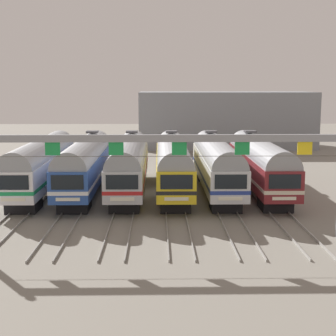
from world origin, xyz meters
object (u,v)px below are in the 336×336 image
Objects in this scene: commuter_train_maroon at (260,162)px; commuter_train_stainless at (129,163)px; commuter_train_yellow at (173,163)px; commuter_train_white at (42,163)px; catenary_gantry at (148,154)px; commuter_train_blue at (85,163)px; commuter_train_silver at (216,163)px.

commuter_train_stainless is at bearing 180.00° from commuter_train_maroon.
commuter_train_yellow is (3.83, 0.00, 0.00)m from commuter_train_stainless.
commuter_train_stainless is 3.83m from commuter_train_yellow.
commuter_train_white is at bearing -179.99° from commuter_train_maroon.
commuter_train_maroon is 0.74× the size of catenary_gantry.
commuter_train_white is 19.15m from commuter_train_maroon.
commuter_train_blue is 7.66m from commuter_train_yellow.
commuter_train_white is 1.00× the size of commuter_train_silver.
catenary_gantry is (1.91, -13.50, 2.63)m from commuter_train_stainless.
catenary_gantry reaches higher than commuter_train_yellow.
commuter_train_blue is 14.90m from catenary_gantry.
commuter_train_yellow and commuter_train_maroon have the same top height.
commuter_train_white is 16.75m from catenary_gantry.
commuter_train_yellow is at bearing 0.00° from commuter_train_blue.
commuter_train_blue and commuter_train_stainless have the same top height.
commuter_train_silver is 1.00× the size of commuter_train_maroon.
commuter_train_silver is 0.74× the size of catenary_gantry.
commuter_train_yellow is at bearing 81.93° from catenary_gantry.
commuter_train_white is at bearing -179.98° from commuter_train_silver.
commuter_train_silver is (11.49, 0.00, 0.00)m from commuter_train_blue.
commuter_train_white is at bearing -179.93° from commuter_train_blue.
catenary_gantry reaches higher than commuter_train_blue.
commuter_train_yellow reaches higher than commuter_train_white.
commuter_train_silver is (7.66, 0.00, 0.00)m from commuter_train_stainless.
catenary_gantry is (-5.74, -13.50, 2.63)m from commuter_train_silver.
commuter_train_yellow is 7.66m from commuter_train_maroon.
commuter_train_stainless is at bearing 98.07° from catenary_gantry.
commuter_train_silver is at bearing 0.02° from commuter_train_white.
catenary_gantry reaches higher than commuter_train_silver.
catenary_gantry is at bearing -113.05° from commuter_train_silver.
catenary_gantry reaches higher than commuter_train_maroon.
commuter_train_blue reaches higher than commuter_train_white.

